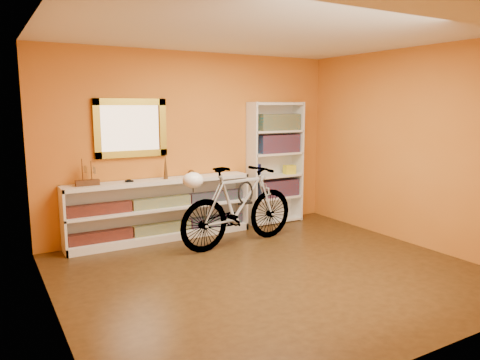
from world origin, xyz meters
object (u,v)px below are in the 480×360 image
bicycle (239,205)px  helmet (193,180)px  console_unit (161,210)px  bookcase (275,163)px

bicycle → helmet: bicycle is taller
console_unit → helmet: (0.12, -0.82, 0.52)m
console_unit → bicycle: 1.11m
bookcase → bicycle: (-1.10, -0.77, -0.41)m
bookcase → bicycle: bookcase is taller
helmet → bookcase: bearing=25.2°
helmet → console_unit: bearing=98.1°
console_unit → helmet: bearing=-81.9°
bookcase → helmet: (-1.80, -0.85, -0.00)m
console_unit → bicycle: bicycle is taller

